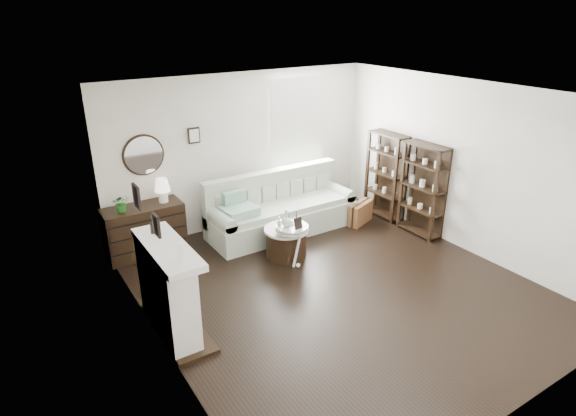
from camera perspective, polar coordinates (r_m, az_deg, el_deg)
room at (r=8.80m, az=-1.00°, el=8.99°), size 5.50×5.50×5.50m
fireplace at (r=5.97m, az=-13.96°, el=-9.75°), size 0.50×1.40×1.84m
shelf_unit_far at (r=9.10m, az=11.52°, el=3.79°), size 0.30×0.80×1.60m
shelf_unit_near at (r=8.52m, az=15.67°, el=2.08°), size 0.30×0.80×1.60m
sofa at (r=8.50m, az=-0.93°, el=-0.43°), size 2.65×0.92×1.03m
quilt at (r=7.91m, az=-5.77°, el=-0.35°), size 0.58×0.49×0.14m
suitcase at (r=8.91m, az=8.59°, el=-0.57°), size 0.63×0.40×0.40m
dresser at (r=7.97m, az=-16.64°, el=-2.54°), size 1.23×0.53×0.82m
table_lamp at (r=7.84m, az=-14.64°, el=2.04°), size 0.32×0.32×0.39m
potted_plant at (r=7.65m, az=-19.16°, el=0.55°), size 0.29×0.27×0.28m
drum_table at (r=7.63m, az=-0.22°, el=-4.07°), size 0.70×0.70×0.48m
pedestal_table at (r=7.31m, az=0.48°, el=-2.49°), size 0.51×0.51×0.62m
eiffel_drum at (r=7.55m, az=0.08°, el=-1.48°), size 0.13×0.13×0.20m
bottle_drum at (r=7.32m, az=-1.04°, el=-2.02°), size 0.06×0.06×0.27m
card_frame_drum at (r=7.32m, az=0.19°, el=-2.32°), size 0.15×0.06×0.19m
eiffel_ped at (r=7.33m, az=1.00°, el=-1.18°), size 0.13×0.13×0.19m
flask_ped at (r=7.21m, az=-0.21°, el=-1.18°), size 0.15×0.15×0.28m
card_frame_ped at (r=7.17m, az=1.22°, el=-1.81°), size 0.13×0.06×0.18m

